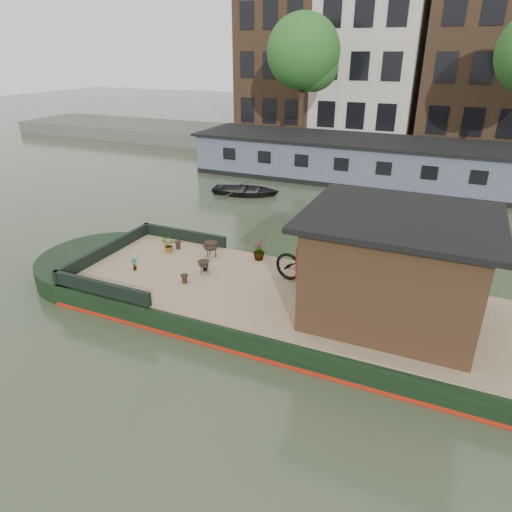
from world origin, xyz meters
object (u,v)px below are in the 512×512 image
at_px(cabin, 394,266).
at_px(dinghy, 246,188).
at_px(bicycle, 314,266).
at_px(potted_plant_a, 134,264).
at_px(brazier_front, 204,267).
at_px(brazier_rear, 211,250).

height_order(cabin, dinghy, cabin).
relative_size(bicycle, dinghy, 0.70).
bearing_deg(bicycle, dinghy, 45.20).
bearing_deg(cabin, potted_plant_a, -175.92).
relative_size(cabin, brazier_front, 11.06).
xyz_separation_m(potted_plant_a, brazier_front, (1.85, 0.60, 0.01)).
relative_size(potted_plant_a, brazier_front, 0.97).
relative_size(bicycle, potted_plant_a, 6.30).
distance_m(cabin, dinghy, 12.32).
xyz_separation_m(brazier_rear, dinghy, (-2.69, 8.13, -0.55)).
bearing_deg(brazier_front, dinghy, 108.40).
bearing_deg(brazier_rear, bicycle, -9.56).
distance_m(potted_plant_a, brazier_rear, 2.21).
height_order(cabin, brazier_rear, cabin).
bearing_deg(brazier_rear, brazier_front, -70.73).
xyz_separation_m(cabin, dinghy, (-7.95, 9.28, -1.55)).
distance_m(cabin, brazier_rear, 5.48).
xyz_separation_m(bicycle, brazier_rear, (-3.28, 0.55, -0.35)).
xyz_separation_m(cabin, brazier_front, (-4.90, 0.12, -1.05)).
bearing_deg(dinghy, brazier_rear, -173.21).
height_order(bicycle, brazier_rear, bicycle).
xyz_separation_m(brazier_front, dinghy, (-3.05, 9.16, -0.50)).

